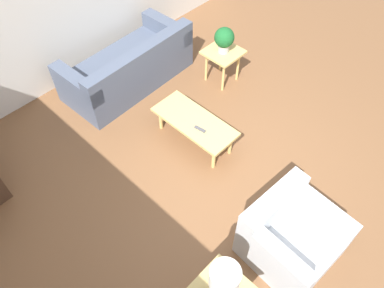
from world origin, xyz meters
name	(u,v)px	position (x,y,z in m)	size (l,w,h in m)	color
ground_plane	(222,177)	(0.00, 0.00, 0.00)	(14.00, 14.00, 0.00)	brown
sofa	(129,68)	(2.23, -0.38, 0.29)	(1.02, 2.03, 0.79)	#4C566B
armchair	(289,236)	(-1.14, 0.25, 0.31)	(0.92, 0.94, 0.77)	silver
coffee_table	(194,123)	(0.69, -0.21, 0.34)	(1.17, 0.50, 0.39)	tan
side_table_plant	(223,56)	(1.25, -1.43, 0.46)	(0.52, 0.52, 0.54)	tan
potted_plant	(224,39)	(1.25, -1.43, 0.76)	(0.30, 0.30, 0.39)	#B2ADA3
table_lamp	(224,280)	(-1.04, 1.25, 0.87)	(0.26, 0.26, 0.49)	#333333
remote_control	(200,129)	(0.53, -0.14, 0.40)	(0.16, 0.06, 0.02)	#4C4C51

